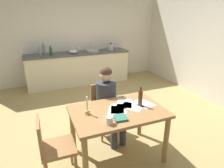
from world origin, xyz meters
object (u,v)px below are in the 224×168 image
object	(u,v)px
bottle_vinegar	(44,49)
stovetop_kettle	(111,47)
dining_table	(118,118)
wine_glass_back_left	(72,48)
mixing_bowl	(73,52)
chair_at_table	(104,107)
candlestick	(87,109)
bottle_oil	(40,51)
person_seated	(108,99)
chair_side_empty	(53,147)
wine_bottle_on_table	(140,98)
wine_glass_near_sink	(78,48)
coffee_mug	(110,120)
wine_glass_by_kettle	(74,48)
book_magazine	(120,118)
sink_unit	(92,51)
bottle_wine_red	(51,51)

from	to	relation	value
bottle_vinegar	stovetop_kettle	distance (m)	1.86
stovetop_kettle	bottle_vinegar	bearing A→B (deg)	176.94
dining_table	wine_glass_back_left	distance (m)	3.42
mixing_bowl	chair_at_table	bearing A→B (deg)	-90.92
candlestick	bottle_oil	xyz separation A→B (m)	(-0.36, 3.21, 0.20)
person_seated	candlestick	xyz separation A→B (m)	(-0.46, -0.45, 0.13)
bottle_oil	mixing_bowl	distance (m)	0.85
dining_table	chair_side_empty	bearing A→B (deg)	-174.95
candlestick	wine_glass_back_left	bearing A→B (deg)	81.78
wine_bottle_on_table	wine_glass_near_sink	size ratio (longest dim) A/B	1.82
coffee_mug	wine_glass_by_kettle	xyz separation A→B (m)	(0.39, 3.67, 0.22)
mixing_bowl	wine_glass_by_kettle	size ratio (longest dim) A/B	1.44
coffee_mug	mixing_bowl	world-z (taller)	mixing_bowl
person_seated	book_magazine	bearing A→B (deg)	-99.48
dining_table	bottle_vinegar	xyz separation A→B (m)	(-0.66, 3.35, 0.40)
chair_side_empty	wine_glass_back_left	xyz separation A→B (m)	(0.96, 3.48, 0.53)
candlestick	sink_unit	xyz separation A→B (m)	(1.04, 3.20, 0.11)
bottle_vinegar	wine_glass_near_sink	size ratio (longest dim) A/B	1.99
book_magazine	sink_unit	world-z (taller)	sink_unit
chair_at_table	stovetop_kettle	distance (m)	2.89
dining_table	wine_glass_near_sink	size ratio (longest dim) A/B	8.05
candlestick	bottle_oil	world-z (taller)	bottle_oil
chair_side_empty	bottle_wine_red	xyz separation A→B (m)	(0.37, 3.23, 0.53)
sink_unit	wine_glass_back_left	world-z (taller)	sink_unit
book_magazine	wine_glass_back_left	distance (m)	3.62
wine_glass_back_left	candlestick	bearing A→B (deg)	-98.22
bottle_wine_red	chair_side_empty	bearing A→B (deg)	-96.60
bottle_vinegar	bottle_oil	bearing A→B (deg)	-143.83
wine_bottle_on_table	wine_glass_by_kettle	world-z (taller)	wine_glass_by_kettle
chair_side_empty	stovetop_kettle	world-z (taller)	stovetop_kettle
bottle_oil	mixing_bowl	size ratio (longest dim) A/B	1.24
book_magazine	bottle_wine_red	world-z (taller)	bottle_wine_red
chair_side_empty	wine_bottle_on_table	bearing A→B (deg)	4.15
wine_bottle_on_table	candlestick	bearing A→B (deg)	176.46
mixing_bowl	sink_unit	bearing A→B (deg)	7.09
candlestick	bottle_vinegar	size ratio (longest dim) A/B	0.79
chair_at_table	book_magazine	distance (m)	0.91
candlestick	stovetop_kettle	xyz separation A→B (m)	(1.61, 3.19, 0.19)
bottle_wine_red	wine_glass_by_kettle	bearing A→B (deg)	20.16
person_seated	dining_table	bearing A→B (deg)	-96.38
coffee_mug	wine_glass_back_left	bearing A→B (deg)	85.22
chair_side_empty	sink_unit	size ratio (longest dim) A/B	2.38
wine_glass_by_kettle	sink_unit	bearing A→B (deg)	-16.89
chair_at_table	bottle_oil	distance (m)	2.79
coffee_mug	bottle_oil	xyz separation A→B (m)	(-0.54, 3.54, 0.22)
dining_table	sink_unit	size ratio (longest dim) A/B	3.44
wine_glass_near_sink	candlestick	bearing A→B (deg)	-101.47
person_seated	stovetop_kettle	xyz separation A→B (m)	(1.15, 2.75, 0.32)
coffee_mug	wine_bottle_on_table	size ratio (longest dim) A/B	0.43
chair_at_table	mixing_bowl	bearing A→B (deg)	89.08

